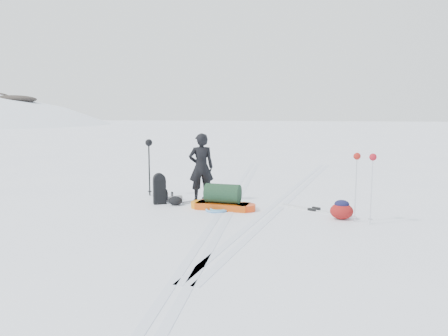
# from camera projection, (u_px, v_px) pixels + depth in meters

# --- Properties ---
(ground) EXTENTS (200.00, 200.00, 0.00)m
(ground) POSITION_uv_depth(u_px,v_px,m) (229.00, 207.00, 10.64)
(ground) COLOR white
(ground) RESTS_ON ground
(ski_tracks) EXTENTS (3.38, 17.97, 0.01)m
(ski_tracks) POSITION_uv_depth(u_px,v_px,m) (259.00, 200.00, 11.36)
(ski_tracks) COLOR silver
(ski_tracks) RESTS_ON ground
(skier) EXTENTS (0.75, 0.63, 1.76)m
(skier) POSITION_uv_depth(u_px,v_px,m) (201.00, 167.00, 11.19)
(skier) COLOR black
(skier) RESTS_ON ground
(pulk_sled) EXTENTS (1.62, 0.62, 0.61)m
(pulk_sled) POSITION_uv_depth(u_px,v_px,m) (223.00, 200.00, 10.32)
(pulk_sled) COLOR #C8460B
(pulk_sled) RESTS_ON ground
(expedition_rucksack) EXTENTS (0.62, 0.80, 0.77)m
(expedition_rucksack) POSITION_uv_depth(u_px,v_px,m) (161.00, 189.00, 10.96)
(expedition_rucksack) COLOR black
(expedition_rucksack) RESTS_ON ground
(ski_poles_black) EXTENTS (0.19, 0.20, 1.56)m
(ski_poles_black) POSITION_uv_depth(u_px,v_px,m) (149.00, 150.00, 11.89)
(ski_poles_black) COLOR black
(ski_poles_black) RESTS_ON ground
(ski_poles_silver) EXTENTS (0.45, 0.26, 1.46)m
(ski_poles_silver) POSITION_uv_depth(u_px,v_px,m) (365.00, 165.00, 8.91)
(ski_poles_silver) COLOR #BABEC2
(ski_poles_silver) RESTS_ON ground
(touring_skis_grey) EXTENTS (1.21, 1.41, 0.06)m
(touring_skis_grey) POSITION_uv_depth(u_px,v_px,m) (207.00, 199.00, 11.48)
(touring_skis_grey) COLOR #95989D
(touring_skis_grey) RESTS_ON ground
(touring_skis_white) EXTENTS (1.80, 1.24, 0.07)m
(touring_skis_white) POSITION_uv_depth(u_px,v_px,m) (314.00, 210.00, 10.18)
(touring_skis_white) COLOR white
(touring_skis_white) RESTS_ON ground
(rope_coil) EXTENTS (0.67, 0.67, 0.06)m
(rope_coil) POSITION_uv_depth(u_px,v_px,m) (217.00, 209.00, 10.18)
(rope_coil) COLOR #589CD7
(rope_coil) RESTS_ON ground
(small_daypack) EXTENTS (0.51, 0.40, 0.42)m
(small_daypack) POSITION_uv_depth(u_px,v_px,m) (342.00, 210.00, 9.36)
(small_daypack) COLOR maroon
(small_daypack) RESTS_ON ground
(thermos_pair) EXTENTS (0.16, 0.26, 0.26)m
(thermos_pair) POSITION_uv_depth(u_px,v_px,m) (170.00, 197.00, 11.23)
(thermos_pair) COLOR #5A5D62
(thermos_pair) RESTS_ON ground
(stuff_sack) EXTENTS (0.43, 0.38, 0.22)m
(stuff_sack) POSITION_uv_depth(u_px,v_px,m) (175.00, 201.00, 10.79)
(stuff_sack) COLOR black
(stuff_sack) RESTS_ON ground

